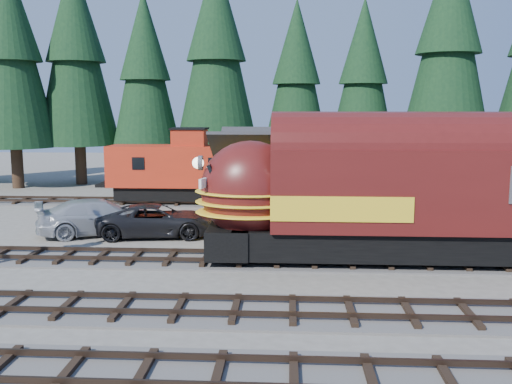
# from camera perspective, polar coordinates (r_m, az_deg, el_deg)

# --- Properties ---
(ground) EXTENTS (120.00, 120.00, 0.00)m
(ground) POSITION_cam_1_polar(r_m,az_deg,el_deg) (20.31, 10.53, -10.03)
(ground) COLOR #6B665B
(ground) RESTS_ON ground
(track_spur) EXTENTS (32.00, 3.20, 0.33)m
(track_spur) POSITION_cam_1_polar(r_m,az_deg,el_deg) (38.37, -7.94, -1.10)
(track_spur) COLOR #4C4947
(track_spur) RESTS_ON ground
(depot) EXTENTS (12.80, 7.00, 5.30)m
(depot) POSITION_cam_1_polar(r_m,az_deg,el_deg) (29.91, 8.18, 1.81)
(depot) COLOR #C7871C
(depot) RESTS_ON ground
(conifer_backdrop) EXTENTS (79.88, 23.70, 17.20)m
(conifer_backdrop) POSITION_cam_1_polar(r_m,az_deg,el_deg) (44.94, 14.18, 13.42)
(conifer_backdrop) COLOR black
(conifer_backdrop) RESTS_ON ground
(locomotive) EXTENTS (17.39, 3.46, 4.73)m
(locomotive) POSITION_cam_1_polar(r_m,az_deg,el_deg) (23.83, 14.28, -0.62)
(locomotive) COLOR black
(locomotive) RESTS_ON ground
(caboose) EXTENTS (8.91, 2.58, 4.63)m
(caboose) POSITION_cam_1_polar(r_m,az_deg,el_deg) (38.04, -7.85, 2.28)
(caboose) COLOR black
(caboose) RESTS_ON ground
(pickup_truck_a) EXTENTS (6.12, 3.42, 1.62)m
(pickup_truck_a) POSITION_cam_1_polar(r_m,az_deg,el_deg) (28.87, -9.92, -2.80)
(pickup_truck_a) COLOR black
(pickup_truck_a) RESTS_ON ground
(pickup_truck_b) EXTENTS (6.64, 4.84, 1.79)m
(pickup_truck_b) POSITION_cam_1_polar(r_m,az_deg,el_deg) (29.95, -15.35, -2.41)
(pickup_truck_b) COLOR #B3B6BB
(pickup_truck_b) RESTS_ON ground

